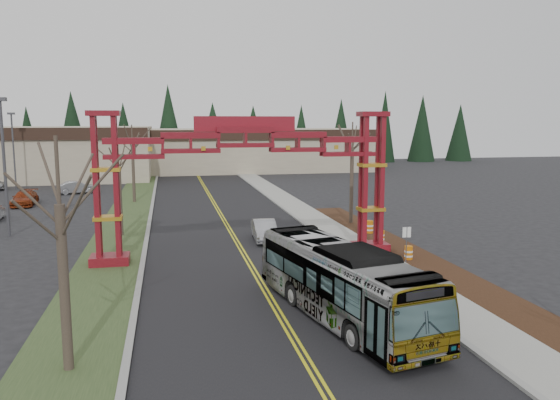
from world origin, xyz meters
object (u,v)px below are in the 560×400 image
object	(u,v)px
bare_tree_median_mid	(118,165)
light_pole_far	(13,145)
bare_tree_right_far	(352,148)
barrel_north	(369,228)
silver_sedan	(264,230)
retail_building_east	(252,149)
parked_car_far_a	(77,187)
bare_tree_median_far	(132,146)
bare_tree_median_near	(59,206)
transit_bus	(341,282)
barrel_mid	(381,237)
gateway_arch	(245,161)
light_pole_near	(4,157)
parked_car_mid_a	(25,198)
barrel_south	(409,254)
street_sign	(407,238)

from	to	relation	value
bare_tree_median_mid	light_pole_far	bearing A→B (deg)	115.43
bare_tree_right_far	barrel_north	world-z (taller)	bare_tree_right_far
silver_sedan	bare_tree_median_mid	size ratio (longest dim) A/B	0.60
light_pole_far	retail_building_east	bearing A→B (deg)	34.04
parked_car_far_a	bare_tree_median_far	distance (m)	12.08
bare_tree_median_near	barrel_north	xyz separation A→B (m)	(17.94, 19.06, -5.10)
transit_bus	light_pole_far	size ratio (longest dim) A/B	1.23
light_pole_far	barrel_mid	bearing A→B (deg)	-49.03
bare_tree_median_mid	bare_tree_right_far	size ratio (longest dim) A/B	0.88
silver_sedan	bare_tree_median_near	world-z (taller)	bare_tree_median_near
gateway_arch	parked_car_far_a	bearing A→B (deg)	113.73
gateway_arch	barrel_north	world-z (taller)	gateway_arch
parked_car_far_a	bare_tree_median_mid	world-z (taller)	bare_tree_median_mid
light_pole_near	barrel_north	world-z (taller)	light_pole_near
light_pole_near	barrel_mid	world-z (taller)	light_pole_near
light_pole_near	light_pole_far	xyz separation A→B (m)	(-6.94, 29.85, -0.35)
bare_tree_median_mid	barrel_mid	world-z (taller)	bare_tree_median_mid
parked_car_mid_a	parked_car_far_a	distance (m)	9.22
transit_bus	bare_tree_median_mid	distance (m)	22.31
retail_building_east	parked_car_mid_a	xyz separation A→B (m)	(-28.55, -36.57, -2.79)
barrel_south	light_pole_near	bearing A→B (deg)	153.75
silver_sedan	street_sign	world-z (taller)	street_sign
light_pole_far	transit_bus	bearing A→B (deg)	-63.41
light_pole_far	gateway_arch	bearing A→B (deg)	-60.01
parked_car_far_a	bare_tree_median_mid	xyz separation A→B (m)	(6.88, -25.51, 4.48)
bare_tree_median_far	light_pole_near	size ratio (longest dim) A/B	0.80
gateway_arch	light_pole_far	bearing A→B (deg)	119.99
silver_sedan	parked_car_mid_a	distance (m)	29.13
bare_tree_median_mid	light_pole_near	size ratio (longest dim) A/B	0.73
light_pole_near	street_sign	xyz separation A→B (m)	(24.94, -13.18, -4.18)
barrel_south	barrel_north	bearing A→B (deg)	86.20
bare_tree_median_near	bare_tree_median_far	size ratio (longest dim) A/B	0.99
barrel_south	parked_car_mid_a	bearing A→B (deg)	134.92
light_pole_near	bare_tree_median_near	bearing A→B (deg)	-71.41
retail_building_east	parked_car_mid_a	size ratio (longest dim) A/B	7.62
bare_tree_median_far	barrel_mid	size ratio (longest dim) A/B	8.84
silver_sedan	bare_tree_median_far	world-z (taller)	bare_tree_median_far
parked_car_far_a	light_pole_near	distance (m)	24.53
retail_building_east	light_pole_near	bearing A→B (deg)	-116.51
parked_car_mid_a	parked_car_far_a	xyz separation A→B (m)	(3.68, 8.46, 0.01)
bare_tree_right_far	light_pole_near	xyz separation A→B (m)	(-25.98, 0.37, -0.41)
street_sign	barrel_south	bearing A→B (deg)	54.49
transit_bus	parked_car_mid_a	distance (m)	42.05
silver_sedan	light_pole_far	xyz separation A→B (m)	(-24.90, 34.99, 4.70)
light_pole_near	street_sign	distance (m)	28.52
retail_building_east	bare_tree_median_mid	bearing A→B (deg)	-108.56
bare_tree_median_near	parked_car_far_a	bearing A→B (deg)	98.20
barrel_mid	parked_car_far_a	bearing A→B (deg)	127.79
street_sign	barrel_south	distance (m)	1.38
gateway_arch	street_sign	bearing A→B (deg)	-20.31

